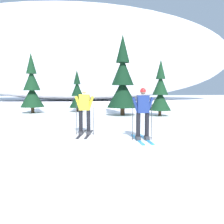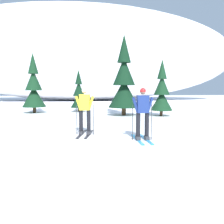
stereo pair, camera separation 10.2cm
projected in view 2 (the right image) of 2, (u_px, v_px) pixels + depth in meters
ground_plane at (84, 136)px, 8.57m from camera, size 120.00×120.00×0.00m
skier_navy_jacket at (143, 113)px, 7.76m from camera, size 0.77×1.68×1.83m
skier_yellow_jacket at (85, 110)px, 8.71m from camera, size 0.77×1.79×1.84m
pine_tree_far_left at (34, 88)px, 17.01m from camera, size 1.75×1.75×4.54m
pine_tree_center_left at (79, 94)px, 17.97m from camera, size 1.30×1.30×3.36m
pine_tree_center_right at (124, 82)px, 15.32m from camera, size 2.12×2.12×5.50m
pine_tree_far_right at (162, 92)px, 15.01m from camera, size 1.46×1.46×3.79m
snow_ridge_background at (84, 54)px, 36.05m from camera, size 51.23×16.02×15.03m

